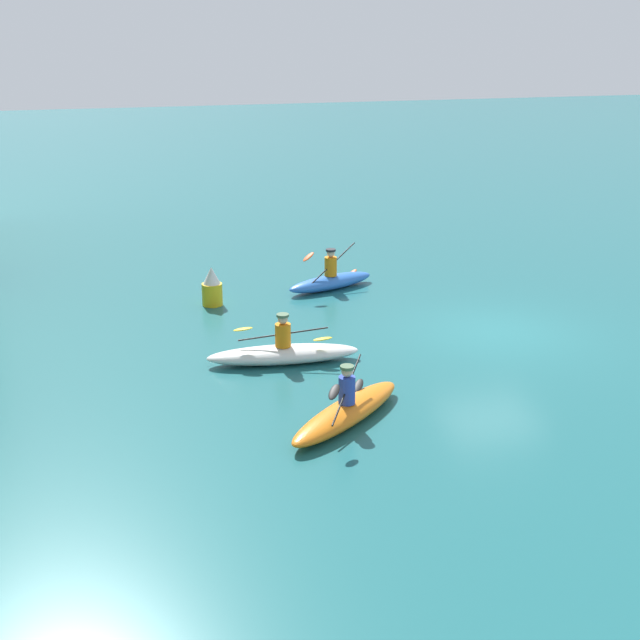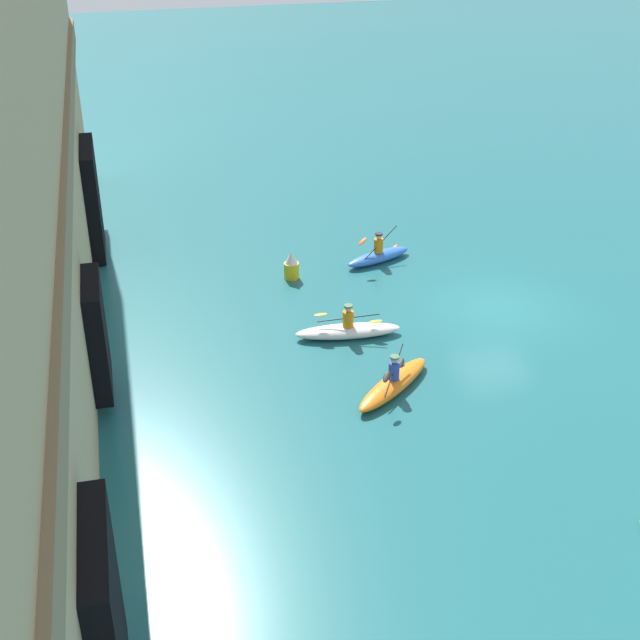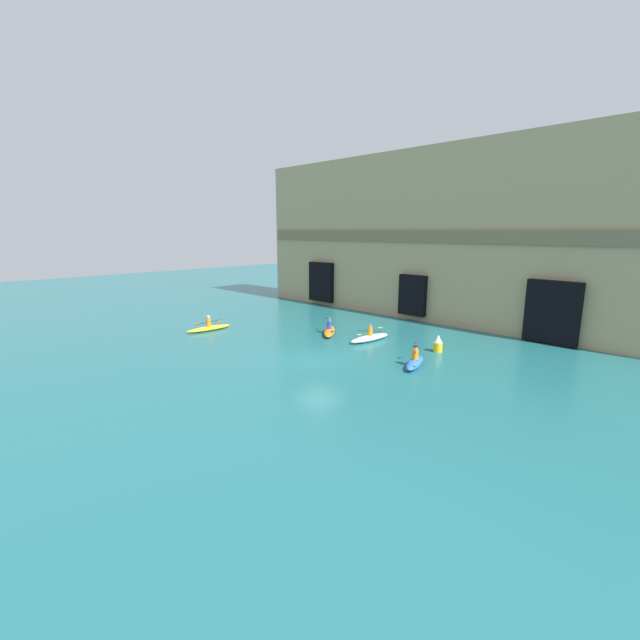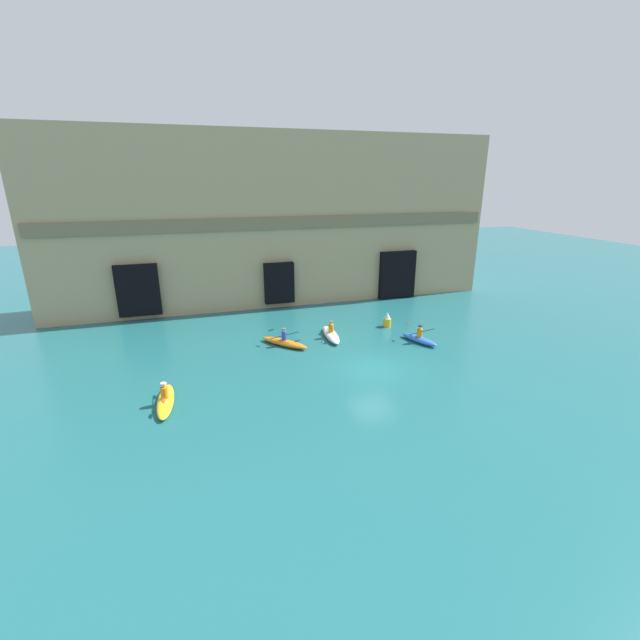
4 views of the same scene
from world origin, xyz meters
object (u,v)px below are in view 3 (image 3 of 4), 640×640
kayak_blue (415,362)px  marker_buoy (438,344)px  kayak_yellow (209,328)px  kayak_orange (329,331)px  kayak_white (370,337)px

kayak_blue → marker_buoy: bearing=-10.5°
kayak_yellow → marker_buoy: (15.11, 7.12, 0.28)m
kayak_orange → kayak_white: 3.39m
kayak_orange → kayak_white: bearing=57.9°
kayak_yellow → kayak_white: bearing=123.2°
kayak_blue → kayak_white: (-5.26, 2.59, -0.02)m
kayak_white → marker_buoy: bearing=106.6°
kayak_yellow → marker_buoy: size_ratio=3.31×
kayak_blue → kayak_white: 5.86m
kayak_white → kayak_yellow: bearing=-54.0°
kayak_blue → kayak_orange: size_ratio=0.92×
kayak_white → kayak_orange: bearing=-76.1°
kayak_white → marker_buoy: (4.64, 0.93, 0.25)m
kayak_orange → marker_buoy: kayak_orange is taller
kayak_blue → marker_buoy: size_ratio=2.70×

